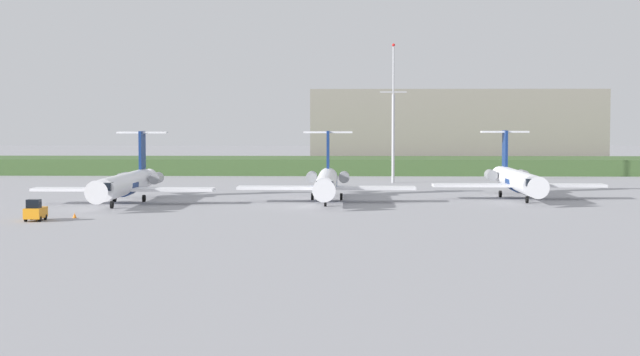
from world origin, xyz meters
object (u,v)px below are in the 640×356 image
regional_jet_nearest (126,183)px  regional_jet_third (517,179)px  regional_jet_second (327,182)px  antenna_mast (393,125)px  safety_cone_front_marker (75,215)px  baggage_tug (35,211)px

regional_jet_nearest → regional_jet_third: same height
regional_jet_nearest → regional_jet_second: (25.40, 3.49, 0.00)m
regional_jet_nearest → antenna_mast: 55.22m
regional_jet_nearest → safety_cone_front_marker: (-1.36, -19.68, -2.26)m
regional_jet_nearest → regional_jet_second: size_ratio=1.00×
safety_cone_front_marker → regional_jet_nearest: bearing=86.1°
regional_jet_second → regional_jet_third: same height
antenna_mast → baggage_tug: bearing=-122.1°
regional_jet_second → antenna_mast: size_ratio=1.34×
regional_jet_nearest → safety_cone_front_marker: bearing=-93.9°
regional_jet_second → regional_jet_third: 26.06m
regional_jet_nearest → antenna_mast: size_ratio=1.34×
baggage_tug → safety_cone_front_marker: size_ratio=5.82×
regional_jet_third → regional_jet_nearest: bearing=-170.0°
antenna_mast → regional_jet_nearest: bearing=-130.7°
baggage_tug → safety_cone_front_marker: (3.27, 3.28, -0.73)m
regional_jet_third → baggage_tug: 64.07m
regional_jet_second → baggage_tug: (-30.03, -26.45, -1.53)m
regional_jet_third → antenna_mast: antenna_mast is taller
regional_jet_second → regional_jet_third: bearing=12.2°
regional_jet_second → baggage_tug: bearing=-138.6°
regional_jet_second → safety_cone_front_marker: bearing=-139.1°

